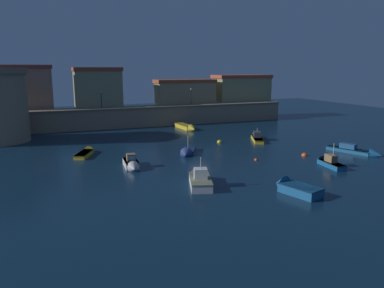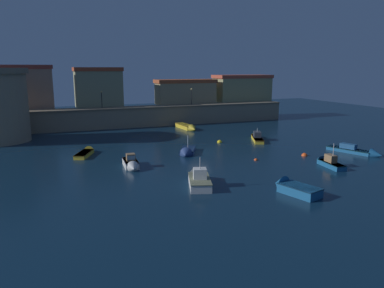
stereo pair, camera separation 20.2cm
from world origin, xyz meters
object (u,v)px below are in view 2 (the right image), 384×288
(quay_lamp_1, at_px, (192,94))
(moored_boat_3, at_px, (131,164))
(moored_boat_2, at_px, (86,152))
(moored_boat_1, at_px, (293,188))
(moored_boat_8, at_px, (187,127))
(mooring_buoy_2, at_px, (220,142))
(moored_boat_0, at_px, (328,162))
(quay_lamp_0, at_px, (102,96))
(moored_boat_4, at_px, (257,137))
(moored_boat_7, at_px, (199,179))
(moored_boat_5, at_px, (187,152))
(moored_boat_6, at_px, (358,151))
(mooring_buoy_0, at_px, (256,160))
(mooring_buoy_1, at_px, (304,156))

(quay_lamp_1, relative_size, moored_boat_3, 0.74)
(moored_boat_2, bearing_deg, moored_boat_1, -121.69)
(moored_boat_8, height_order, mooring_buoy_2, moored_boat_8)
(quay_lamp_1, height_order, moored_boat_0, quay_lamp_1)
(moored_boat_2, bearing_deg, quay_lamp_0, 9.30)
(moored_boat_4, distance_m, moored_boat_7, 23.83)
(moored_boat_1, bearing_deg, moored_boat_5, -4.88)
(moored_boat_1, bearing_deg, moored_boat_6, -77.22)
(quay_lamp_1, relative_size, mooring_buoy_2, 4.40)
(moored_boat_5, height_order, mooring_buoy_2, moored_boat_5)
(moored_boat_3, xyz_separation_m, moored_boat_8, (14.94, 22.18, -0.09))
(moored_boat_5, bearing_deg, moored_boat_1, 38.22)
(moored_boat_5, distance_m, moored_boat_7, 12.38)
(moored_boat_0, relative_size, mooring_buoy_0, 11.08)
(quay_lamp_1, relative_size, moored_boat_2, 0.60)
(quay_lamp_0, xyz_separation_m, moored_boat_1, (10.42, -41.99, -5.35))
(moored_boat_0, xyz_separation_m, moored_boat_8, (-5.77, 29.25, -0.01))
(moored_boat_4, xyz_separation_m, moored_boat_7, (-16.61, -17.09, 0.10))
(quay_lamp_1, bearing_deg, quay_lamp_0, 180.00)
(moored_boat_3, distance_m, moored_boat_5, 8.96)
(moored_boat_0, height_order, moored_boat_7, moored_boat_7)
(moored_boat_4, bearing_deg, moored_boat_1, -179.63)
(moored_boat_2, height_order, moored_boat_8, moored_boat_8)
(moored_boat_0, distance_m, mooring_buoy_0, 8.03)
(moored_boat_4, xyz_separation_m, moored_boat_8, (-6.40, 13.02, -0.03))
(moored_boat_0, relative_size, moored_boat_1, 1.03)
(moored_boat_4, distance_m, moored_boat_6, 14.76)
(moored_boat_2, relative_size, moored_boat_5, 1.03)
(moored_boat_4, xyz_separation_m, mooring_buoy_0, (-6.80, -11.10, -0.42))
(moored_boat_4, distance_m, mooring_buoy_1, 11.39)
(moored_boat_1, xyz_separation_m, moored_boat_5, (-3.43, 17.18, -0.14))
(moored_boat_4, height_order, mooring_buoy_1, moored_boat_4)
(moored_boat_3, bearing_deg, mooring_buoy_2, 125.67)
(moored_boat_0, distance_m, moored_boat_2, 29.13)
(moored_boat_6, bearing_deg, mooring_buoy_2, -154.90)
(moored_boat_8, height_order, mooring_buoy_1, moored_boat_8)
(moored_boat_1, distance_m, moored_boat_6, 19.47)
(moored_boat_2, relative_size, moored_boat_7, 0.95)
(quay_lamp_1, xyz_separation_m, mooring_buoy_1, (3.02, -31.04, -5.84))
(moored_boat_6, bearing_deg, mooring_buoy_1, -122.49)
(moored_boat_1, distance_m, moored_boat_8, 35.52)
(mooring_buoy_1, bearing_deg, mooring_buoy_2, 118.18)
(moored_boat_0, bearing_deg, quay_lamp_0, 36.09)
(moored_boat_7, bearing_deg, moored_boat_4, -26.26)
(moored_boat_3, bearing_deg, moored_boat_6, 86.56)
(mooring_buoy_1, relative_size, mooring_buoy_2, 1.03)
(moored_boat_3, distance_m, moored_boat_8, 26.74)
(moored_boat_1, relative_size, moored_boat_5, 0.93)
(quay_lamp_0, height_order, moored_boat_8, quay_lamp_0)
(moored_boat_3, relative_size, mooring_buoy_1, 5.76)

